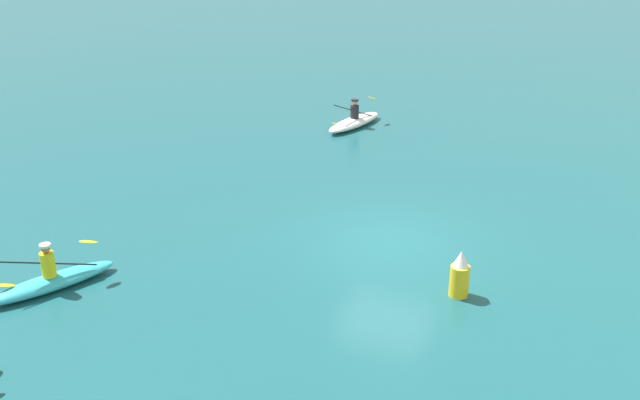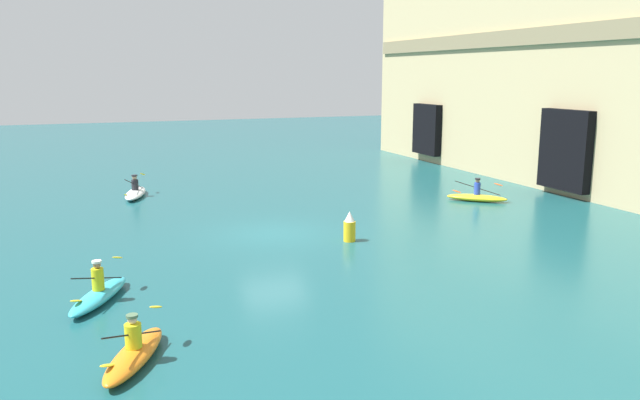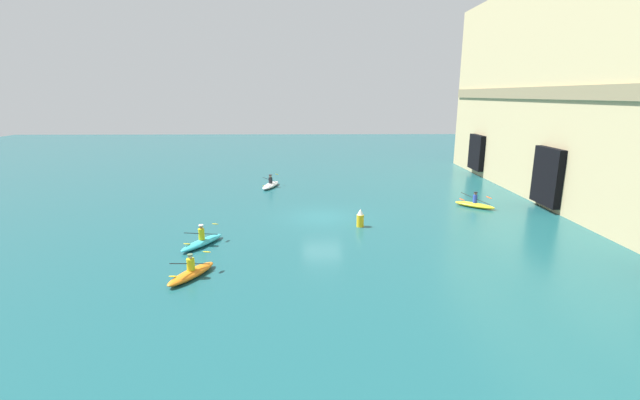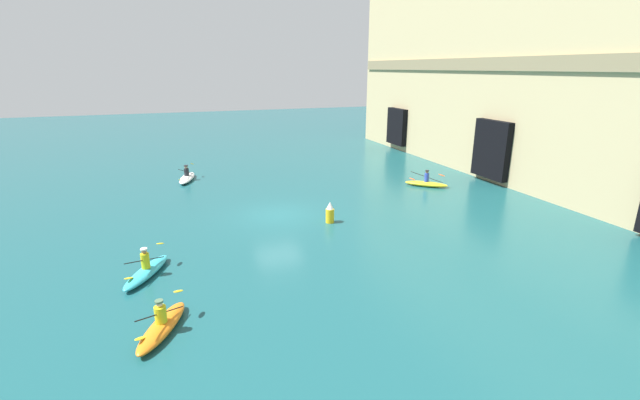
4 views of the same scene
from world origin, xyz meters
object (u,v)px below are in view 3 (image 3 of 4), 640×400
object	(u,v)px
kayak_orange	(191,272)
kayak_white	(271,185)
kayak_yellow	(475,204)
kayak_cyan	(202,241)
marker_buoy	(360,218)

from	to	relation	value
kayak_orange	kayak_white	bearing A→B (deg)	-158.80
kayak_yellow	kayak_white	bearing A→B (deg)	-164.07
kayak_cyan	kayak_yellow	size ratio (longest dim) A/B	1.15
kayak_cyan	kayak_orange	distance (m)	4.12
kayak_white	kayak_orange	size ratio (longest dim) A/B	1.19
kayak_white	kayak_orange	xyz separation A→B (m)	(18.75, -1.68, 0.01)
kayak_cyan	marker_buoy	world-z (taller)	kayak_cyan
kayak_yellow	kayak_orange	size ratio (longest dim) A/B	0.93
kayak_orange	marker_buoy	size ratio (longest dim) A/B	2.53
kayak_orange	marker_buoy	xyz separation A→B (m)	(-7.29, 8.19, 0.29)
kayak_cyan	marker_buoy	distance (m)	9.32
kayak_cyan	marker_buoy	size ratio (longest dim) A/B	2.69
kayak_cyan	kayak_yellow	xyz separation A→B (m)	(-7.62, 17.38, -0.01)
kayak_white	kayak_orange	world-z (taller)	kayak_white
marker_buoy	kayak_orange	bearing A→B (deg)	-48.34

